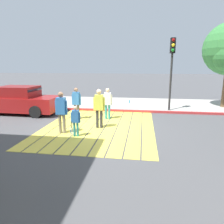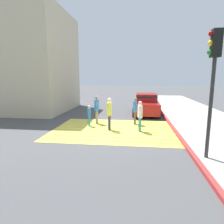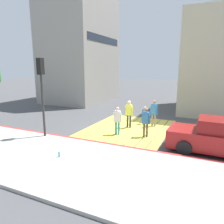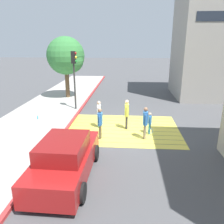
{
  "view_description": "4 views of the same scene",
  "coord_description": "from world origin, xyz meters",
  "views": [
    {
      "loc": [
        8.97,
        1.91,
        2.76
      ],
      "look_at": [
        0.53,
        0.67,
        0.83
      ],
      "focal_mm": 33.43,
      "sensor_mm": 36.0,
      "label": 1
    },
    {
      "loc": [
        -1.19,
        10.05,
        2.78
      ],
      "look_at": [
        -0.01,
        0.51,
        1.07
      ],
      "focal_mm": 31.06,
      "sensor_mm": 36.0,
      "label": 2
    },
    {
      "loc": [
        -12.0,
        -4.4,
        3.75
      ],
      "look_at": [
        -0.14,
        1.07,
        0.99
      ],
      "focal_mm": 33.69,
      "sensor_mm": 36.0,
      "label": 3
    },
    {
      "loc": [
        0.26,
        -12.23,
        4.86
      ],
      "look_at": [
        -0.65,
        -0.03,
        1.03
      ],
      "focal_mm": 36.09,
      "sensor_mm": 36.0,
      "label": 4
    }
  ],
  "objects": [
    {
      "name": "sidewalk_west",
      "position": [
        -5.6,
        0.0,
        0.06
      ],
      "size": [
        4.8,
        40.0,
        0.12
      ],
      "primitive_type": "cube",
      "color": "#ADA8A0",
      "rests_on": "ground"
    },
    {
      "name": "ground_plane",
      "position": [
        0.0,
        0.0,
        0.0
      ],
      "size": [
        120.0,
        120.0,
        0.0
      ],
      "primitive_type": "plane",
      "color": "#4C4C4F"
    },
    {
      "name": "water_bottle",
      "position": [
        -5.51,
        1.02,
        0.23
      ],
      "size": [
        0.07,
        0.07,
        0.22
      ],
      "primitive_type": "cylinder",
      "color": "#33A5BF",
      "rests_on": "sidewalk_west"
    },
    {
      "name": "pedestrian_child_with_racket",
      "position": [
        1.45,
        -0.64,
        0.69
      ],
      "size": [
        0.29,
        0.38,
        1.23
      ],
      "color": "teal",
      "rests_on": "ground"
    },
    {
      "name": "crosswalk_stripes",
      "position": [
        0.0,
        0.0,
        0.01
      ],
      "size": [
        6.4,
        4.9,
        0.01
      ],
      "color": "#EAD64C",
      "rests_on": "ground"
    },
    {
      "name": "pedestrian_adult_lead",
      "position": [
        1.15,
        -1.31,
        1.0
      ],
      "size": [
        0.23,
        0.5,
        1.72
      ],
      "color": "gray",
      "rests_on": "ground"
    },
    {
      "name": "pedestrian_adult_trailing",
      "position": [
        -1.16,
        -1.43,
        0.95
      ],
      "size": [
        0.23,
        0.48,
        1.63
      ],
      "color": "brown",
      "rests_on": "ground"
    },
    {
      "name": "car_parked_near_curb",
      "position": [
        -2.0,
        -5.01,
        0.73
      ],
      "size": [
        2.05,
        4.34,
        1.57
      ],
      "color": "maroon",
      "rests_on": "ground"
    },
    {
      "name": "pedestrian_teen_behind",
      "position": [
        0.19,
        0.04,
        1.01
      ],
      "size": [
        0.24,
        0.51,
        1.74
      ],
      "color": "#333338",
      "rests_on": "ground"
    },
    {
      "name": "curb_painted",
      "position": [
        -3.25,
        0.0,
        0.07
      ],
      "size": [
        0.16,
        40.0,
        0.13
      ],
      "primitive_type": "cube",
      "color": "#BC3333",
      "rests_on": "ground"
    },
    {
      "name": "traffic_light_corner",
      "position": [
        -3.58,
        3.5,
        3.04
      ],
      "size": [
        0.39,
        0.28,
        4.24
      ],
      "color": "#2D2D2D",
      "rests_on": "ground"
    },
    {
      "name": "street_tree",
      "position": [
        -5.03,
        7.05,
        3.63
      ],
      "size": [
        3.2,
        3.2,
        5.32
      ],
      "color": "brown",
      "rests_on": "ground"
    },
    {
      "name": "pedestrian_adult_side",
      "position": [
        -1.42,
        0.15,
        0.94
      ],
      "size": [
        0.25,
        0.47,
        1.61
      ],
      "color": "teal",
      "rests_on": "ground"
    }
  ]
}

